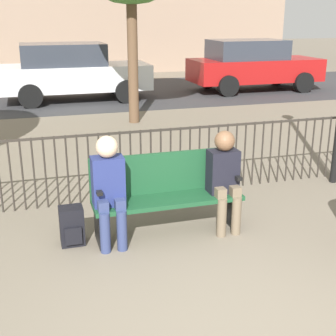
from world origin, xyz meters
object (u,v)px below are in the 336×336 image
(seated_person_0, at_px, (109,185))
(parked_car_0, at_px, (72,71))
(seated_person_1, at_px, (224,175))
(backpack, at_px, (72,226))
(parked_car_2, at_px, (253,64))
(park_bench, at_px, (166,192))

(seated_person_0, xyz_separation_m, parked_car_0, (0.54, 9.16, 0.15))
(seated_person_1, height_order, backpack, seated_person_1)
(parked_car_2, bearing_deg, parked_car_0, -178.24)
(parked_car_0, distance_m, parked_car_2, 5.79)
(seated_person_0, xyz_separation_m, parked_car_2, (6.34, 9.34, 0.15))
(park_bench, relative_size, parked_car_2, 0.40)
(park_bench, relative_size, seated_person_1, 1.44)
(seated_person_0, distance_m, parked_car_2, 11.29)
(parked_car_0, bearing_deg, backpack, -96.00)
(seated_person_0, relative_size, backpack, 2.83)
(seated_person_0, bearing_deg, parked_car_2, 55.85)
(park_bench, distance_m, backpack, 1.11)
(park_bench, bearing_deg, parked_car_2, 58.40)
(seated_person_0, xyz_separation_m, seated_person_1, (1.32, -0.00, -0.02))
(seated_person_0, bearing_deg, seated_person_1, -0.10)
(parked_car_0, bearing_deg, parked_car_2, 1.76)
(backpack, bearing_deg, parked_car_2, 53.83)
(seated_person_0, bearing_deg, parked_car_0, 86.60)
(park_bench, xyz_separation_m, seated_person_1, (0.66, -0.13, 0.18))
(seated_person_1, relative_size, parked_car_0, 0.28)
(backpack, bearing_deg, parked_car_0, 84.00)
(backpack, xyz_separation_m, parked_car_2, (6.74, 9.22, 0.63))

